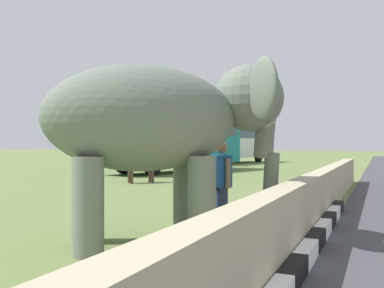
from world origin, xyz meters
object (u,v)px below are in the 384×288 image
(person_handler, at_px, (221,181))
(bus_white, at_px, (230,139))
(elephant, at_px, (164,122))
(cow_near, at_px, (140,162))
(bus_teal, at_px, (176,136))

(person_handler, xyz_separation_m, bus_white, (26.57, 9.06, 1.16))
(elephant, bearing_deg, cow_near, 33.66)
(elephant, bearing_deg, bus_white, 17.07)
(elephant, xyz_separation_m, cow_near, (8.90, 5.93, -1.09))
(person_handler, relative_size, bus_white, 0.17)
(person_handler, bearing_deg, elephant, 156.63)
(person_handler, height_order, cow_near, person_handler)
(person_handler, relative_size, bus_teal, 0.17)
(elephant, distance_m, bus_white, 29.07)
(person_handler, bearing_deg, cow_near, 40.02)
(elephant, relative_size, bus_white, 0.39)
(bus_teal, xyz_separation_m, bus_white, (12.00, 0.87, 0.00))
(person_handler, height_order, bus_teal, bus_teal)
(bus_teal, bearing_deg, elephant, -154.11)
(cow_near, bearing_deg, bus_white, 7.85)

